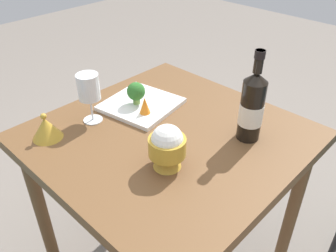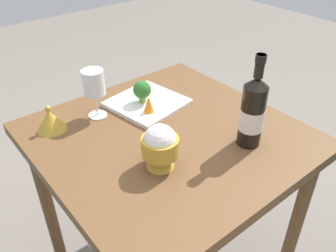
{
  "view_description": "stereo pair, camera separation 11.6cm",
  "coord_description": "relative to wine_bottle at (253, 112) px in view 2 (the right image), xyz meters",
  "views": [
    {
      "loc": [
        -0.67,
        0.7,
        1.43
      ],
      "look_at": [
        0.0,
        0.0,
        0.78
      ],
      "focal_mm": 37.4,
      "sensor_mm": 36.0,
      "label": 1
    },
    {
      "loc": [
        -0.75,
        0.61,
        1.43
      ],
      "look_at": [
        0.0,
        0.0,
        0.78
      ],
      "focal_mm": 37.4,
      "sensor_mm": 36.0,
      "label": 2
    }
  ],
  "objects": [
    {
      "name": "broccoli_floret",
      "position": [
        0.41,
        0.12,
        -0.05
      ],
      "size": [
        0.07,
        0.07,
        0.09
      ],
      "color": "#729E4C",
      "rests_on": "serving_plate"
    },
    {
      "name": "dining_table",
      "position": [
        0.2,
        0.17,
        -0.22
      ],
      "size": [
        0.83,
        0.83,
        0.75
      ],
      "color": "brown",
      "rests_on": "ground_plane"
    },
    {
      "name": "wine_glass",
      "position": [
        0.45,
        0.29,
        0.01
      ],
      "size": [
        0.08,
        0.08,
        0.18
      ],
      "color": "white",
      "rests_on": "dining_table"
    },
    {
      "name": "rice_bowl",
      "position": [
        0.09,
        0.29,
        -0.04
      ],
      "size": [
        0.11,
        0.11,
        0.14
      ],
      "color": "gold",
      "rests_on": "dining_table"
    },
    {
      "name": "wine_bottle",
      "position": [
        0.0,
        0.0,
        0.0
      ],
      "size": [
        0.08,
        0.08,
        0.3
      ],
      "color": "black",
      "rests_on": "dining_table"
    },
    {
      "name": "carrot_garnish_left",
      "position": [
        0.34,
        0.15,
        -0.07
      ],
      "size": [
        0.04,
        0.04,
        0.06
      ],
      "color": "orange",
      "rests_on": "serving_plate"
    },
    {
      "name": "rice_bowl_lid",
      "position": [
        0.48,
        0.46,
        -0.08
      ],
      "size": [
        0.1,
        0.1,
        0.09
      ],
      "color": "gold",
      "rests_on": "dining_table"
    },
    {
      "name": "serving_plate",
      "position": [
        0.4,
        0.11,
        -0.11
      ],
      "size": [
        0.29,
        0.29,
        0.02
      ],
      "rotation": [
        0.0,
        0.0,
        0.16
      ],
      "color": "white",
      "rests_on": "dining_table"
    },
    {
      "name": "carrot_garnish_right",
      "position": [
        0.47,
        0.06,
        -0.08
      ],
      "size": [
        0.04,
        0.04,
        0.05
      ],
      "color": "orange",
      "rests_on": "serving_plate"
    }
  ]
}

